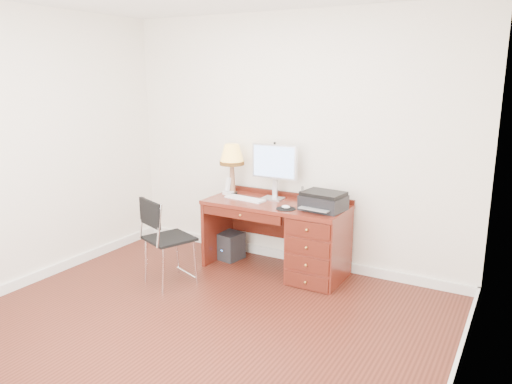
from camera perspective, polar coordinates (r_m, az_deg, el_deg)
The scene contains 12 objects.
ground at distance 4.37m, azimuth -6.50°, elevation -14.89°, with size 4.00×4.00×0.00m, color #3A140D.
room_shell at distance 4.81m, azimuth -2.04°, elevation -11.34°, with size 4.00×4.00×4.00m.
desk at distance 5.18m, azimuth 5.47°, elevation -5.25°, with size 1.50×0.67×0.75m.
monitor at distance 5.30m, azimuth 2.12°, elevation 3.14°, with size 0.51×0.17×0.59m.
keyboard at distance 5.34m, azimuth -1.24°, elevation -0.76°, with size 0.46×0.13×0.02m, color white.
mouse_pad at distance 4.97m, azimuth 3.43°, elevation -1.83°, with size 0.20×0.20×0.04m.
printer at distance 4.96m, azimuth 7.70°, elevation -1.03°, with size 0.44×0.36×0.18m.
leg_lamp at distance 5.51m, azimuth -2.77°, elevation 3.94°, with size 0.27×0.27×0.56m.
phone at distance 5.55m, azimuth -3.20°, elevation 0.30°, with size 0.12×0.12×0.19m.
pen_cup at distance 5.31m, azimuth 5.30°, elevation -0.46°, with size 0.08×0.08×0.09m, color black.
chair at distance 4.96m, azimuth -10.39°, elevation -4.70°, with size 0.54×0.55×0.89m.
equipment_box at distance 5.72m, azimuth -3.03°, elevation -6.14°, with size 0.26×0.26×0.30m, color black.
Camera 1 is at (2.29, -3.09, 2.06)m, focal length 35.00 mm.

